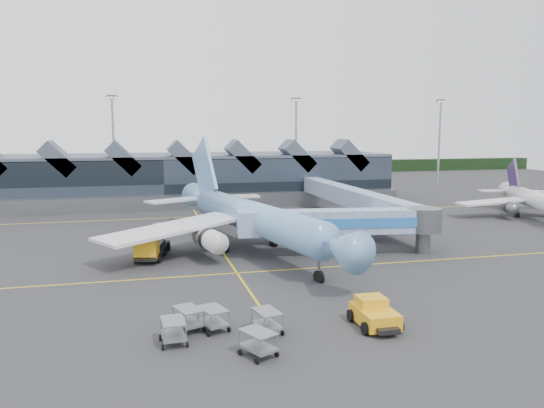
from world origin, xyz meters
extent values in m
plane|color=#262628|center=(0.00, 0.00, 0.00)|extent=(260.00, 260.00, 0.00)
cube|color=gold|center=(0.00, -8.00, 0.01)|extent=(120.00, 0.25, 0.01)
cube|color=gold|center=(0.00, 28.00, 0.01)|extent=(120.00, 0.25, 0.01)
cube|color=gold|center=(0.00, 10.00, 0.01)|extent=(0.25, 60.00, 0.01)
cube|color=black|center=(0.00, 110.00, 2.00)|extent=(260.00, 4.00, 4.00)
cube|color=black|center=(-5.00, 48.00, 4.50)|extent=(90.00, 20.00, 9.00)
cube|color=#485060|center=(-5.00, 48.00, 9.20)|extent=(90.00, 20.00, 0.60)
cube|color=#595C61|center=(-5.00, 37.00, 1.30)|extent=(90.00, 2.50, 2.60)
cube|color=#485060|center=(-23.00, 41.00, 9.30)|extent=(6.43, 6.00, 6.43)
cube|color=#485060|center=(-12.00, 41.00, 9.30)|extent=(6.43, 6.00, 6.43)
cube|color=#485060|center=(-1.00, 41.00, 9.30)|extent=(6.43, 6.00, 6.43)
cube|color=#485060|center=(10.00, 41.00, 9.30)|extent=(6.43, 6.00, 6.43)
cube|color=#485060|center=(21.00, 41.00, 9.30)|extent=(6.43, 6.00, 6.43)
cube|color=#485060|center=(32.00, 41.00, 9.30)|extent=(6.43, 6.00, 6.43)
cylinder|color=gray|center=(-15.00, 72.00, 11.00)|extent=(0.56, 0.56, 22.00)
cube|color=#595C61|center=(-15.00, 72.00, 22.00)|extent=(2.40, 0.50, 0.90)
cylinder|color=gray|center=(30.00, 72.00, 11.00)|extent=(0.56, 0.56, 22.00)
cube|color=#595C61|center=(30.00, 72.00, 22.00)|extent=(2.40, 0.50, 0.90)
cylinder|color=gray|center=(70.00, 70.00, 11.00)|extent=(0.56, 0.56, 22.00)
cube|color=#595C61|center=(70.00, 70.00, 22.00)|extent=(2.40, 0.50, 0.90)
cylinder|color=#67A7D1|center=(3.78, 1.12, 4.06)|extent=(10.57, 30.58, 3.77)
cone|color=#67A7D1|center=(7.83, -16.30, 4.06)|extent=(4.85, 5.95, 3.77)
cube|color=black|center=(7.97, -16.93, 4.85)|extent=(1.47, 0.65, 0.48)
cone|color=#67A7D1|center=(-0.45, 19.38, 4.34)|extent=(5.24, 7.65, 3.77)
cube|color=silver|center=(-5.88, 0.17, 3.40)|extent=(17.59, 13.69, 1.24)
cube|color=silver|center=(12.88, 4.53, 3.40)|extent=(17.54, 7.12, 1.24)
cylinder|color=silver|center=(-1.98, -2.46, 2.46)|extent=(3.46, 5.62, 2.33)
cylinder|color=silver|center=(10.53, 0.44, 2.46)|extent=(3.46, 5.62, 2.33)
cube|color=#67A7D1|center=(-0.06, 17.68, 8.27)|extent=(2.61, 9.49, 10.38)
cube|color=silver|center=(-4.68, 17.05, 4.34)|extent=(8.38, 6.29, 0.25)
cube|color=silver|center=(4.36, 19.15, 4.34)|extent=(7.90, 3.18, 0.25)
cylinder|color=#595C61|center=(7.04, -12.90, 1.09)|extent=(0.28, 0.28, 2.18)
cylinder|color=#595C61|center=(0.37, 1.67, 1.09)|extent=(0.28, 0.28, 2.18)
cylinder|color=#595C61|center=(6.61, 3.11, 1.09)|extent=(0.28, 0.28, 2.18)
cylinder|color=black|center=(7.04, -12.90, 0.39)|extent=(0.75, 1.46, 1.40)
cylinder|color=silver|center=(53.21, 13.16, 3.02)|extent=(9.25, 19.37, 2.80)
cone|color=silver|center=(57.27, 24.48, 3.23)|extent=(4.15, 5.16, 2.80)
cube|color=silver|center=(47.35, 16.21, 2.53)|extent=(11.74, 3.99, 0.93)
cylinder|color=#595C61|center=(48.63, 13.32, 1.83)|extent=(2.77, 3.75, 1.73)
cube|color=#2C1848|center=(56.90, 23.43, 5.82)|extent=(2.52, 6.06, 6.82)
cube|color=silver|center=(54.02, 24.75, 3.23)|extent=(5.50, 2.48, 0.23)
cube|color=silver|center=(59.96, 22.62, 3.23)|extent=(5.52, 4.59, 0.23)
cylinder|color=#595C61|center=(51.25, 14.75, 0.81)|extent=(0.26, 0.26, 1.62)
cube|color=#7A9ACB|center=(12.72, -2.92, 3.89)|extent=(18.97, 5.23, 2.72)
cube|color=blue|center=(12.53, -4.36, 3.89)|extent=(18.62, 2.56, 1.13)
cube|color=#7A9ACB|center=(2.48, -1.58, 3.89)|extent=(2.81, 3.29, 2.81)
cylinder|color=#595C61|center=(15.51, -3.29, 1.95)|extent=(0.66, 0.66, 3.89)
cube|color=#595C61|center=(15.51, -3.29, 0.42)|extent=(2.48, 2.15, 0.84)
cylinder|color=black|center=(14.58, -3.17, 0.33)|extent=(0.48, 0.89, 0.84)
cylinder|color=black|center=(16.44, -3.41, 0.33)|extent=(0.48, 0.89, 0.84)
cylinder|color=#595C61|center=(22.95, -4.27, 3.89)|extent=(4.13, 4.13, 2.81)
cylinder|color=#595C61|center=(22.95, -4.27, 1.95)|extent=(1.69, 1.69, 3.89)
cube|color=black|center=(-8.04, 1.28, 0.75)|extent=(4.27, 9.30, 0.50)
cube|color=#ECA516|center=(-8.77, -2.04, 1.80)|extent=(2.81, 2.66, 2.20)
cube|color=black|center=(-8.94, -2.82, 2.30)|extent=(2.18, 0.62, 1.00)
cylinder|color=#B1B1B5|center=(-7.78, 2.45, 2.10)|extent=(3.49, 6.16, 2.30)
sphere|color=#B1B1B5|center=(-7.16, 5.29, 2.10)|extent=(2.20, 2.20, 2.20)
sphere|color=#B1B1B5|center=(-8.41, -0.38, 2.10)|extent=(2.20, 2.20, 2.20)
cylinder|color=black|center=(-9.90, -1.38, 0.50)|extent=(0.56, 1.05, 1.00)
cylinder|color=black|center=(-7.46, -1.91, 0.50)|extent=(0.56, 1.05, 1.00)
cylinder|color=black|center=(-9.15, 2.04, 0.50)|extent=(0.56, 1.05, 1.00)
cylinder|color=black|center=(-6.71, 1.50, 0.50)|extent=(0.56, 1.05, 1.00)
cylinder|color=black|center=(-8.62, 4.48, 0.50)|extent=(0.56, 1.05, 1.00)
cylinder|color=black|center=(-6.18, 3.94, 0.50)|extent=(0.56, 1.05, 1.00)
cube|color=#ECA516|center=(7.23, -24.85, 0.80)|extent=(2.55, 4.13, 1.14)
cube|color=#ECA516|center=(7.24, -24.16, 1.65)|extent=(2.07, 1.85, 0.80)
cube|color=black|center=(7.20, -27.01, 0.51)|extent=(1.61, 0.93, 0.34)
cylinder|color=black|center=(5.90, -26.20, 0.46)|extent=(0.35, 0.92, 0.91)
cylinder|color=black|center=(8.52, -26.23, 0.46)|extent=(0.35, 0.92, 0.91)
cylinder|color=black|center=(5.93, -23.47, 0.46)|extent=(0.35, 0.92, 0.91)
cylinder|color=black|center=(8.55, -23.50, 0.46)|extent=(0.35, 0.92, 0.91)
cube|color=gray|center=(-4.40, -22.79, 0.60)|extent=(2.17, 2.73, 0.16)
cube|color=gray|center=(-4.40, -22.79, 1.62)|extent=(2.17, 2.73, 0.09)
cylinder|color=black|center=(-3.89, -21.72, 0.19)|extent=(0.24, 0.41, 0.39)
cube|color=gray|center=(-0.78, -24.23, 0.60)|extent=(1.98, 2.64, 0.16)
cube|color=gray|center=(-0.78, -24.23, 1.62)|extent=(1.98, 2.64, 0.09)
cylinder|color=black|center=(-0.16, -23.22, 0.19)|extent=(0.21, 0.41, 0.39)
cube|color=gray|center=(-7.36, -24.52, 0.60)|extent=(1.65, 2.47, 0.16)
cube|color=gray|center=(-7.36, -24.52, 1.62)|extent=(1.65, 2.47, 0.09)
cylinder|color=black|center=(-6.60, -23.61, 0.19)|extent=(0.15, 0.40, 0.39)
cube|color=gray|center=(-2.22, -27.86, 0.60)|extent=(2.41, 2.81, 0.16)
cube|color=gray|center=(-2.22, -27.86, 1.62)|extent=(2.41, 2.81, 0.09)
cylinder|color=black|center=(-1.88, -26.72, 0.19)|extent=(0.29, 0.41, 0.39)
cube|color=gray|center=(-6.15, -22.37, 0.60)|extent=(2.24, 2.76, 0.16)
cube|color=gray|center=(-6.15, -22.37, 1.62)|extent=(2.24, 2.76, 0.09)
cylinder|color=black|center=(-5.68, -21.27, 0.19)|extent=(0.26, 0.41, 0.39)
camera|label=1|loc=(-9.18, -59.32, 14.37)|focal=35.00mm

